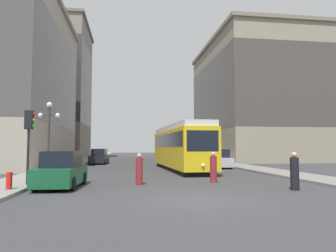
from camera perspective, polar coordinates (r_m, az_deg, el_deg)
The scene contains 16 objects.
ground_plane at distance 12.10m, azimuth 6.05°, elevation -13.53°, with size 200.00×200.00×0.00m, color #38383A.
sidewalk_left at distance 51.96m, azimuth -14.42°, elevation -5.97°, with size 2.86×120.00×0.15m, color gray.
sidewalk_right at distance 52.91m, azimuth 4.92°, elevation -6.04°, with size 2.86×120.00×0.15m, color gray.
streetcar at distance 27.35m, azimuth 2.24°, elevation -3.77°, with size 3.22×14.24×3.89m.
transit_bus at distance 40.31m, azimuth 4.56°, elevation -4.04°, with size 2.60×12.19×3.45m.
parked_car_left_near at distance 37.97m, azimuth -12.69°, elevation -5.62°, with size 2.10×5.05×1.82m.
parked_car_left_mid at distance 16.46m, azimuth -19.17°, elevation -7.83°, with size 2.08×4.31×1.82m.
parked_car_right_far at distance 30.36m, azimuth 9.27°, elevation -6.12°, with size 1.97×4.60×1.82m.
pedestrian_crossing_near at distance 17.93m, azimuth 8.45°, elevation -7.76°, with size 0.39×0.39×1.75m.
pedestrian_crossing_far at distance 15.74m, azimuth 22.51°, elevation -7.96°, with size 0.40×0.40×1.80m.
pedestrian_on_sidewalk at distance 16.67m, azimuth -5.38°, elevation -8.17°, with size 0.38×0.38×1.69m.
traffic_light_near_left at distance 17.04m, azimuth -24.45°, elevation -0.24°, with size 0.47×0.36×3.72m.
lamp_post_left_near at distance 21.81m, azimuth -21.31°, elevation -0.08°, with size 1.41×0.36×4.86m.
fire_hydrant at distance 15.52m, azimuth -27.48°, elevation -9.03°, with size 0.26×0.26×0.75m, color red.
building_left_corner at distance 60.89m, azimuth -21.97°, elevation 6.47°, with size 15.68×15.82×24.73m.
building_right_corner at distance 51.43m, azimuth 15.62°, elevation 4.69°, with size 15.14×23.24×18.71m.
Camera 1 is at (-2.84, -11.59, 2.02)m, focal length 32.73 mm.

